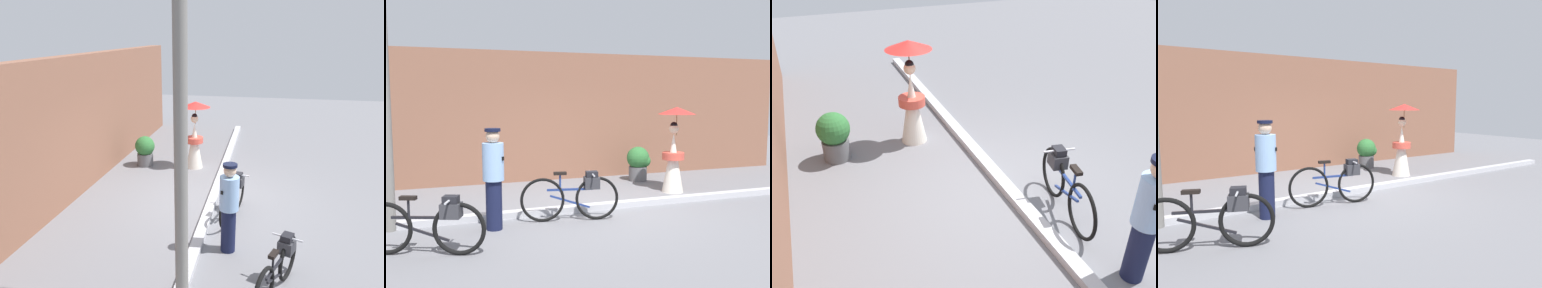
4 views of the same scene
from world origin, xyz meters
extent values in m
plane|color=slate|center=(0.00, 0.00, 0.00)|extent=(30.00, 30.00, 0.00)
cube|color=brown|center=(0.00, 3.37, 1.63)|extent=(14.00, 0.40, 3.27)
cube|color=#B2B2B7|center=(0.00, 0.00, 0.06)|extent=(14.00, 0.20, 0.12)
torus|color=black|center=(-0.31, -0.61, 0.38)|extent=(0.76, 0.20, 0.76)
torus|color=black|center=(-1.24, -0.42, 0.38)|extent=(0.76, 0.20, 0.76)
cube|color=navy|center=(-0.77, -0.51, 0.55)|extent=(0.79, 0.19, 0.04)
cube|color=navy|center=(-0.77, -0.51, 0.34)|extent=(0.69, 0.17, 0.25)
cylinder|color=navy|center=(-0.94, -0.48, 0.68)|extent=(0.03, 0.03, 0.32)
cube|color=black|center=(-0.94, -0.48, 0.84)|extent=(0.23, 0.13, 0.05)
cylinder|color=silver|center=(-0.40, -0.59, 0.82)|extent=(0.12, 0.48, 0.03)
cube|color=#333338|center=(-0.40, -0.59, 0.66)|extent=(0.30, 0.27, 0.20)
cube|color=black|center=(-0.40, -0.59, 0.79)|extent=(0.23, 0.20, 0.14)
torus|color=black|center=(-2.71, -1.57, 0.37)|extent=(0.71, 0.32, 0.73)
cube|color=black|center=(-3.18, -1.39, 0.52)|extent=(0.80, 0.33, 0.04)
cube|color=black|center=(-3.18, -1.39, 0.32)|extent=(0.69, 0.29, 0.26)
cylinder|color=black|center=(-3.35, -1.32, 0.64)|extent=(0.03, 0.03, 0.30)
cube|color=black|center=(-3.35, -1.32, 0.79)|extent=(0.24, 0.16, 0.05)
cylinder|color=silver|center=(-2.81, -1.53, 0.77)|extent=(0.20, 0.46, 0.03)
cube|color=#333338|center=(-2.81, -1.53, 0.62)|extent=(0.32, 0.30, 0.20)
cube|color=black|center=(-2.81, -1.53, 0.75)|extent=(0.24, 0.22, 0.14)
cylinder|color=#141938|center=(-2.09, -0.56, 0.40)|extent=(0.26, 0.26, 0.81)
cylinder|color=#8CB2E0|center=(-2.09, -0.56, 1.11)|extent=(0.34, 0.34, 0.60)
sphere|color=#D8B293|center=(-2.09, -0.56, 1.52)|extent=(0.22, 0.22, 0.22)
cylinder|color=black|center=(-2.09, -0.56, 1.62)|extent=(0.25, 0.25, 0.05)
cube|color=black|center=(-2.09, -0.56, 1.17)|extent=(0.32, 0.27, 0.06)
cone|color=silver|center=(2.15, 0.87, 0.66)|extent=(0.48, 0.48, 1.33)
cylinder|color=#D14C3D|center=(2.15, 0.87, 0.82)|extent=(0.49, 0.49, 0.16)
sphere|color=beige|center=(2.15, 0.87, 1.43)|extent=(0.21, 0.21, 0.21)
sphere|color=black|center=(2.15, 0.87, 1.51)|extent=(0.16, 0.16, 0.16)
cylinder|color=olive|center=(2.20, 0.85, 1.56)|extent=(0.02, 0.02, 0.55)
cone|color=red|center=(2.20, 0.85, 1.84)|extent=(0.83, 0.83, 0.16)
cylinder|color=#59595B|center=(2.02, 2.32, 0.18)|extent=(0.46, 0.46, 0.36)
sphere|color=#2D6B33|center=(2.02, 2.32, 0.59)|extent=(0.57, 0.57, 0.57)
sphere|color=#2D6B33|center=(2.17, 2.23, 0.52)|extent=(0.31, 0.31, 0.31)
cylinder|color=slate|center=(-3.67, -0.08, 2.40)|extent=(0.18, 0.18, 4.80)
camera|label=1|loc=(-8.20, -1.13, 3.78)|focal=35.93mm
camera|label=2|loc=(-3.13, -7.43, 2.14)|focal=40.39mm
camera|label=3|loc=(-4.40, 2.57, 3.71)|focal=37.07mm
camera|label=4|loc=(-3.96, -6.02, 1.90)|focal=32.06mm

